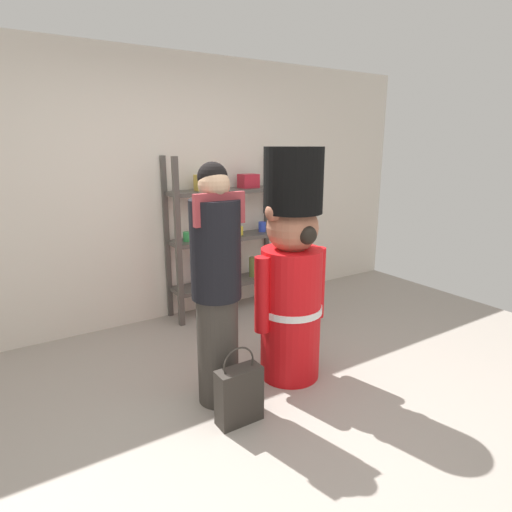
{
  "coord_description": "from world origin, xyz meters",
  "views": [
    {
      "loc": [
        -1.45,
        -1.93,
        1.74
      ],
      "look_at": [
        0.11,
        0.48,
        1.0
      ],
      "focal_mm": 30.33,
      "sensor_mm": 36.0,
      "label": 1
    }
  ],
  "objects": [
    {
      "name": "person_shopper",
      "position": [
        -0.2,
        0.48,
        0.85
      ],
      "size": [
        0.35,
        0.33,
        1.64
      ],
      "color": "#38332D",
      "rests_on": "ground_plane"
    },
    {
      "name": "ground_plane",
      "position": [
        0.0,
        0.0,
        0.0
      ],
      "size": [
        6.4,
        6.4,
        0.0
      ],
      "primitive_type": "plane",
      "color": "#9E9389"
    },
    {
      "name": "back_wall",
      "position": [
        0.0,
        2.2,
        1.3
      ],
      "size": [
        6.4,
        0.12,
        2.6
      ],
      "primitive_type": "cube",
      "color": "silver",
      "rests_on": "ground_plane"
    },
    {
      "name": "teddy_bear_guard",
      "position": [
        0.42,
        0.49,
        0.84
      ],
      "size": [
        0.63,
        0.47,
        1.73
      ],
      "color": "red",
      "rests_on": "ground_plane"
    },
    {
      "name": "shopping_bag",
      "position": [
        -0.21,
        0.19,
        0.2
      ],
      "size": [
        0.3,
        0.13,
        0.52
      ],
      "color": "#332D28",
      "rests_on": "ground_plane"
    },
    {
      "name": "merchandise_shelf",
      "position": [
        0.72,
        1.98,
        0.84
      ],
      "size": [
        1.27,
        0.35,
        1.64
      ],
      "color": "#4C4742",
      "rests_on": "ground_plane"
    }
  ]
}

